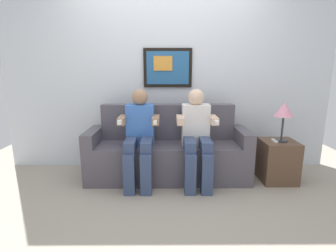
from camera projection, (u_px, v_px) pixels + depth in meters
The scene contains 8 objects.
ground_plane at pixel (168, 189), 2.94m from camera, with size 5.66×5.66×0.00m, color #9E9384.
back_wall_assembly at pixel (168, 72), 3.40m from camera, with size 4.35×0.10×2.60m.
couch at pixel (168, 153), 3.19m from camera, with size 1.95×0.58×0.90m.
person_on_left at pixel (139, 134), 2.96m from camera, with size 0.46×0.56×1.11m.
person_on_right at pixel (196, 134), 2.97m from camera, with size 0.46×0.56×1.11m.
side_table_right at pixel (277, 161), 3.11m from camera, with size 0.40×0.40×0.50m.
table_lamp at pixel (284, 111), 2.96m from camera, with size 0.22×0.22×0.46m.
spare_remote_on_table at pixel (274, 141), 3.03m from camera, with size 0.04×0.13×0.02m, color white.
Camera 1 is at (-0.02, -2.72, 1.34)m, focal length 27.52 mm.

